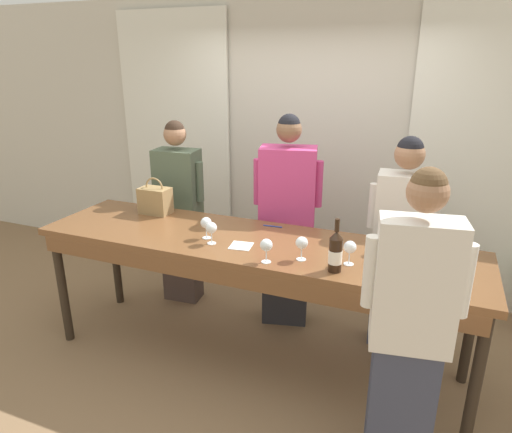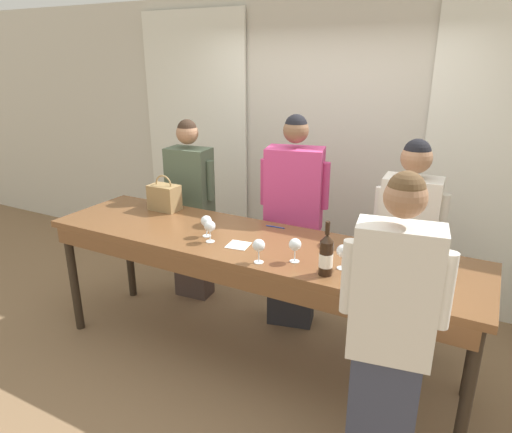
# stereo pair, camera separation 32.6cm
# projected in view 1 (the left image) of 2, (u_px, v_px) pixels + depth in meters

# --- Properties ---
(ground_plane) EXTENTS (18.00, 18.00, 0.00)m
(ground_plane) POSITION_uv_depth(u_px,v_px,m) (252.00, 358.00, 3.57)
(ground_plane) COLOR #846647
(wall_back) EXTENTS (12.00, 0.06, 2.80)m
(wall_back) POSITION_uv_depth(u_px,v_px,m) (313.00, 146.00, 4.49)
(wall_back) COLOR beige
(wall_back) RESTS_ON ground_plane
(curtain_panel_left) EXTENTS (1.27, 0.03, 2.69)m
(curtain_panel_left) POSITION_uv_depth(u_px,v_px,m) (176.00, 142.00, 4.99)
(curtain_panel_left) COLOR white
(curtain_panel_left) RESTS_ON ground_plane
(curtain_panel_right) EXTENTS (1.27, 0.03, 2.69)m
(curtain_panel_right) POSITION_uv_depth(u_px,v_px,m) (483.00, 166.00, 3.91)
(curtain_panel_right) COLOR white
(curtain_panel_right) RESTS_ON ground_plane
(tasting_bar) EXTENTS (3.18, 0.81, 1.00)m
(tasting_bar) POSITION_uv_depth(u_px,v_px,m) (250.00, 253.00, 3.24)
(tasting_bar) COLOR brown
(tasting_bar) RESTS_ON ground_plane
(wine_bottle) EXTENTS (0.08, 0.08, 0.34)m
(wine_bottle) POSITION_uv_depth(u_px,v_px,m) (335.00, 252.00, 2.73)
(wine_bottle) COLOR black
(wine_bottle) RESTS_ON tasting_bar
(handbag) EXTENTS (0.25, 0.16, 0.30)m
(handbag) POSITION_uv_depth(u_px,v_px,m) (155.00, 200.00, 3.76)
(handbag) COLOR #997A4C
(handbag) RESTS_ON tasting_bar
(wine_glass_front_left) EXTENTS (0.08, 0.08, 0.16)m
(wine_glass_front_left) POSITION_uv_depth(u_px,v_px,m) (350.00, 248.00, 2.82)
(wine_glass_front_left) COLOR white
(wine_glass_front_left) RESTS_ON tasting_bar
(wine_glass_front_mid) EXTENTS (0.08, 0.08, 0.16)m
(wine_glass_front_mid) POSITION_uv_depth(u_px,v_px,m) (410.00, 260.00, 2.65)
(wine_glass_front_mid) COLOR white
(wine_glass_front_mid) RESTS_ON tasting_bar
(wine_glass_front_right) EXTENTS (0.08, 0.08, 0.16)m
(wine_glass_front_right) POSITION_uv_depth(u_px,v_px,m) (266.00, 246.00, 2.85)
(wine_glass_front_right) COLOR white
(wine_glass_front_right) RESTS_ON tasting_bar
(wine_glass_center_left) EXTENTS (0.08, 0.08, 0.16)m
(wine_glass_center_left) POSITION_uv_depth(u_px,v_px,m) (302.00, 244.00, 2.89)
(wine_glass_center_left) COLOR white
(wine_glass_center_left) RESTS_ON tasting_bar
(wine_glass_center_mid) EXTENTS (0.08, 0.08, 0.16)m
(wine_glass_center_mid) POSITION_uv_depth(u_px,v_px,m) (447.00, 247.00, 2.83)
(wine_glass_center_mid) COLOR white
(wine_glass_center_mid) RESTS_ON tasting_bar
(wine_glass_center_right) EXTENTS (0.08, 0.08, 0.16)m
(wine_glass_center_right) POSITION_uv_depth(u_px,v_px,m) (211.00, 228.00, 3.14)
(wine_glass_center_right) COLOR white
(wine_glass_center_right) RESTS_ON tasting_bar
(wine_glass_back_left) EXTENTS (0.08, 0.08, 0.16)m
(wine_glass_back_left) POSITION_uv_depth(u_px,v_px,m) (206.00, 223.00, 3.23)
(wine_glass_back_left) COLOR white
(wine_glass_back_left) RESTS_ON tasting_bar
(wine_glass_back_mid) EXTENTS (0.08, 0.08, 0.16)m
(wine_glass_back_mid) POSITION_uv_depth(u_px,v_px,m) (384.00, 238.00, 2.98)
(wine_glass_back_mid) COLOR white
(wine_glass_back_mid) RESTS_ON tasting_bar
(napkin) EXTENTS (0.17, 0.17, 0.00)m
(napkin) POSITION_uv_depth(u_px,v_px,m) (241.00, 246.00, 3.13)
(napkin) COLOR white
(napkin) RESTS_ON tasting_bar
(pen) EXTENTS (0.15, 0.02, 0.01)m
(pen) POSITION_uv_depth(u_px,v_px,m) (273.00, 226.00, 3.49)
(pen) COLOR #193399
(pen) RESTS_ON tasting_bar
(guest_olive_jacket) EXTENTS (0.50, 0.27, 1.71)m
(guest_olive_jacket) POSITION_uv_depth(u_px,v_px,m) (179.00, 212.00, 4.19)
(guest_olive_jacket) COLOR #473833
(guest_olive_jacket) RESTS_ON ground_plane
(guest_pink_top) EXTENTS (0.56, 0.37, 1.82)m
(guest_pink_top) POSITION_uv_depth(u_px,v_px,m) (287.00, 223.00, 3.81)
(guest_pink_top) COLOR #28282D
(guest_pink_top) RESTS_ON ground_plane
(guest_cream_sweater) EXTENTS (0.52, 0.28, 1.70)m
(guest_cream_sweater) POSITION_uv_depth(u_px,v_px,m) (400.00, 243.00, 3.50)
(guest_cream_sweater) COLOR #383D51
(guest_cream_sweater) RESTS_ON ground_plane
(host_pouring) EXTENTS (0.51, 0.26, 1.77)m
(host_pouring) POSITION_uv_depth(u_px,v_px,m) (409.00, 334.00, 2.28)
(host_pouring) COLOR #383D51
(host_pouring) RESTS_ON ground_plane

